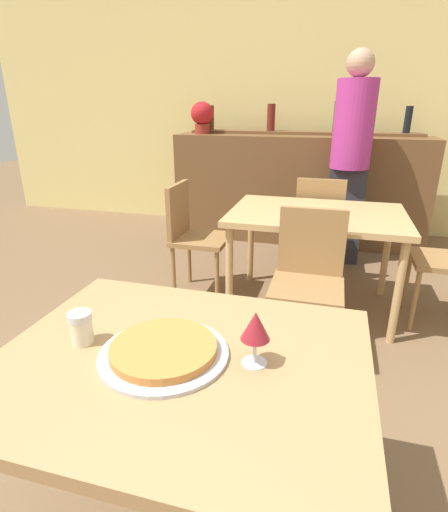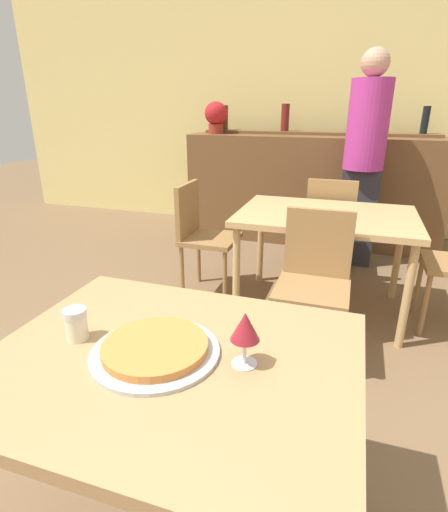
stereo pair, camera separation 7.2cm
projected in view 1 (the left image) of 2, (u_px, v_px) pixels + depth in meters
wall_back at (307, 105)px, 4.45m from camera, size 8.00×0.05×2.80m
dining_table_near at (181, 381)px, 1.15m from camera, size 1.04×0.84×0.74m
dining_table_far at (316, 222)px, 2.75m from camera, size 1.17×0.83×0.72m
bar_counter at (297, 189)px, 4.30m from camera, size 2.60×0.56×1.11m
bar_back_shelf at (300, 129)px, 4.21m from camera, size 2.39×0.24×0.33m
chair_far_side_front at (308, 274)px, 2.27m from camera, size 0.40×0.40×0.86m
chair_far_side_back at (319, 220)px, 3.33m from camera, size 0.40×0.40×0.86m
chair_far_side_left at (192, 231)px, 3.02m from camera, size 0.40×0.40×0.86m
pizza_tray at (164, 351)px, 1.12m from camera, size 0.37×0.37×0.04m
cheese_shaker at (81, 328)px, 1.17m from camera, size 0.07×0.07×0.10m
person_standing at (351, 154)px, 3.49m from camera, size 0.34×0.34×1.83m
wine_glass at (255, 327)px, 1.05m from camera, size 0.08×0.08×0.16m
potted_plant at (202, 116)px, 4.25m from camera, size 0.24×0.24×0.33m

